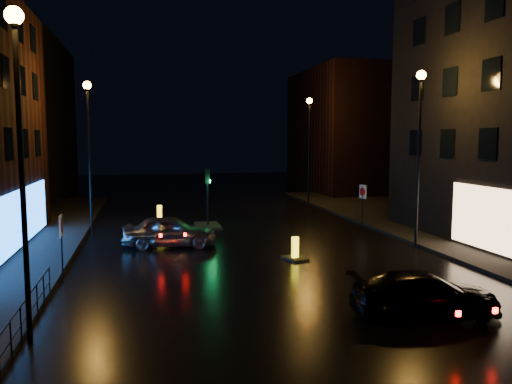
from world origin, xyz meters
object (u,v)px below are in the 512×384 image
at_px(silver_hatchback, 170,231).
at_px(road_sign_left, 61,232).
at_px(road_sign_right, 363,195).
at_px(bollard_near, 295,255).
at_px(bollard_far, 160,218).
at_px(traffic_signal, 208,218).
at_px(dark_sedan, 425,294).

distance_m(silver_hatchback, road_sign_left, 6.65).
distance_m(silver_hatchback, road_sign_right, 12.11).
xyz_separation_m(bollard_near, bollard_far, (-5.41, 11.24, 0.02)).
bearing_deg(road_sign_right, traffic_signal, -27.00).
xyz_separation_m(traffic_signal, dark_sedan, (4.38, -16.37, 0.14)).
bearing_deg(bollard_far, traffic_signal, -30.07).
height_order(bollard_near, bollard_far, bollard_far).
height_order(road_sign_left, road_sign_right, road_sign_right).
bearing_deg(silver_hatchback, bollard_far, 9.25).
relative_size(traffic_signal, dark_sedan, 0.78).
bearing_deg(road_sign_right, dark_sedan, 56.18).
bearing_deg(dark_sedan, traffic_signal, 20.54).
distance_m(silver_hatchback, bollard_near, 6.45).
relative_size(bollard_near, road_sign_right, 0.53).
relative_size(traffic_signal, bollard_far, 2.58).
relative_size(silver_hatchback, road_sign_left, 1.81).
bearing_deg(road_sign_right, road_sign_left, 12.19).
bearing_deg(bollard_far, road_sign_left, -97.77).
height_order(bollard_near, road_sign_right, road_sign_right).
xyz_separation_m(silver_hatchback, bollard_far, (-0.26, 7.40, -0.52)).
distance_m(traffic_signal, bollard_far, 3.59).
relative_size(dark_sedan, bollard_near, 3.37).
relative_size(traffic_signal, road_sign_left, 1.41).
xyz_separation_m(bollard_far, road_sign_left, (-3.91, -12.48, 1.60)).
bearing_deg(road_sign_left, dark_sedan, -31.29).
distance_m(bollard_near, bollard_far, 12.48).
xyz_separation_m(traffic_signal, road_sign_right, (9.10, -1.78, 1.36)).
relative_size(bollard_near, bollard_far, 0.98).
xyz_separation_m(silver_hatchback, dark_sedan, (6.88, -11.25, -0.11)).
distance_m(road_sign_left, road_sign_right, 17.86).
bearing_deg(bollard_near, dark_sedan, -94.18).
bearing_deg(silver_hatchback, bollard_near, -119.42).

